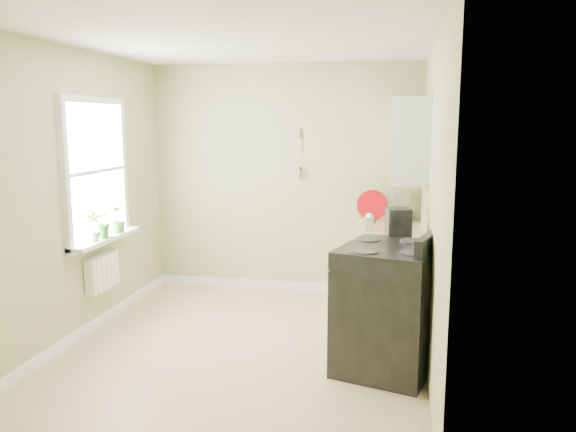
% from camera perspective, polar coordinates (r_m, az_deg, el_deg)
% --- Properties ---
extents(floor, '(3.20, 3.60, 0.02)m').
position_cam_1_polar(floor, '(5.30, -4.31, -13.08)').
color(floor, tan).
rests_on(floor, ground).
extents(ceiling, '(3.20, 3.60, 0.02)m').
position_cam_1_polar(ceiling, '(4.94, -4.72, 17.46)').
color(ceiling, white).
rests_on(ceiling, wall_back).
extents(wall_back, '(3.20, 0.02, 2.70)m').
position_cam_1_polar(wall_back, '(6.69, -0.39, 3.73)').
color(wall_back, tan).
rests_on(wall_back, floor).
extents(wall_left, '(0.02, 3.60, 2.70)m').
position_cam_1_polar(wall_left, '(5.59, -20.65, 1.97)').
color(wall_left, tan).
rests_on(wall_left, floor).
extents(wall_right, '(0.02, 3.60, 2.70)m').
position_cam_1_polar(wall_right, '(4.78, 14.47, 1.09)').
color(wall_right, tan).
rests_on(wall_right, floor).
extents(base_cabinets, '(0.60, 1.60, 0.87)m').
position_cam_1_polar(base_cabinets, '(5.93, 10.53, -6.19)').
color(base_cabinets, white).
rests_on(base_cabinets, floor).
extents(countertop, '(0.64, 1.60, 0.04)m').
position_cam_1_polar(countertop, '(5.83, 10.56, -1.87)').
color(countertop, '#E1BA89').
rests_on(countertop, base_cabinets).
extents(upper_cabinets, '(0.35, 1.40, 0.80)m').
position_cam_1_polar(upper_cabinets, '(5.82, 12.20, 7.58)').
color(upper_cabinets, white).
rests_on(upper_cabinets, wall_right).
extents(window, '(0.06, 1.14, 1.44)m').
position_cam_1_polar(window, '(5.81, -18.99, 4.31)').
color(window, white).
rests_on(window, wall_left).
extents(window_sill, '(0.18, 1.14, 0.04)m').
position_cam_1_polar(window_sill, '(5.87, -18.02, -2.21)').
color(window_sill, white).
rests_on(window_sill, wall_left).
extents(radiator, '(0.12, 0.50, 0.35)m').
position_cam_1_polar(radiator, '(5.91, -18.35, -5.42)').
color(radiator, white).
rests_on(radiator, wall_left).
extents(wall_utensils, '(0.02, 0.14, 0.58)m').
position_cam_1_polar(wall_utensils, '(6.61, 1.27, 5.52)').
color(wall_utensils, '#E1BA89').
rests_on(wall_utensils, wall_back).
extents(stove, '(0.95, 1.01, 1.17)m').
position_cam_1_polar(stove, '(4.75, 10.15, -9.05)').
color(stove, black).
rests_on(stove, floor).
extents(stand_mixer, '(0.23, 0.32, 0.36)m').
position_cam_1_polar(stand_mixer, '(6.53, 11.40, 0.84)').
color(stand_mixer, '#B2B2B7').
rests_on(stand_mixer, countertop).
extents(kettle, '(0.19, 0.11, 0.19)m').
position_cam_1_polar(kettle, '(5.86, 8.25, -0.60)').
color(kettle, silver).
rests_on(kettle, countertop).
extents(coffee_maker, '(0.24, 0.26, 0.36)m').
position_cam_1_polar(coffee_maker, '(5.11, 11.07, -1.32)').
color(coffee_maker, black).
rests_on(coffee_maker, countertop).
extents(red_tray, '(0.36, 0.17, 0.35)m').
position_cam_1_polar(red_tray, '(6.48, 8.55, 1.10)').
color(red_tray, '#B70610').
rests_on(red_tray, countertop).
extents(jar, '(0.08, 0.08, 0.09)m').
position_cam_1_polar(jar, '(5.13, 9.72, -2.67)').
color(jar, tan).
rests_on(jar, countertop).
extents(plant_a, '(0.19, 0.18, 0.30)m').
position_cam_1_polar(plant_a, '(5.64, -19.11, -0.97)').
color(plant_a, '#397A27').
rests_on(plant_a, window_sill).
extents(plant_b, '(0.18, 0.21, 0.32)m').
position_cam_1_polar(plant_b, '(5.78, -18.28, -0.56)').
color(plant_b, '#397A27').
rests_on(plant_b, window_sill).
extents(plant_c, '(0.20, 0.20, 0.28)m').
position_cam_1_polar(plant_c, '(6.04, -16.94, -0.27)').
color(plant_c, '#397A27').
rests_on(plant_c, window_sill).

